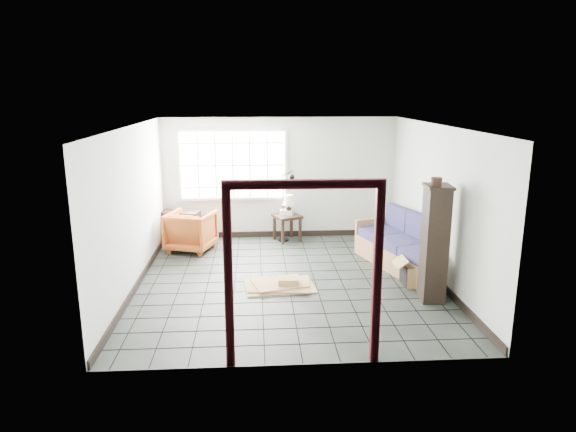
{
  "coord_description": "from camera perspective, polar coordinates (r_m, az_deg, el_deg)",
  "views": [
    {
      "loc": [
        -0.53,
        -8.18,
        3.14
      ],
      "look_at": [
        0.02,
        0.3,
        1.06
      ],
      "focal_mm": 32.0,
      "sensor_mm": 36.0,
      "label": 1
    }
  ],
  "objects": [
    {
      "name": "console_shelf",
      "position": [
        11.06,
        -12.0,
        -1.2
      ],
      "size": [
        0.93,
        0.55,
        0.68
      ],
      "rotation": [
        0.0,
        0.0,
        -0.26
      ],
      "color": "black",
      "rests_on": "ground"
    },
    {
      "name": "pot",
      "position": [
        7.76,
        16.18,
        3.69
      ],
      "size": [
        0.21,
        0.21,
        0.12
      ],
      "rotation": [
        0.0,
        0.0,
        0.39
      ],
      "color": "black",
      "rests_on": "tall_shelf"
    },
    {
      "name": "doorway_trim",
      "position": [
        5.78,
        1.75,
        -3.98
      ],
      "size": [
        1.8,
        0.08,
        2.2
      ],
      "color": "#3B0D15",
      "rests_on": "ground"
    },
    {
      "name": "window_panel",
      "position": [
        11.0,
        -6.14,
        5.64
      ],
      "size": [
        2.32,
        0.08,
        1.52
      ],
      "color": "silver",
      "rests_on": "ground"
    },
    {
      "name": "floor_lamp",
      "position": [
        10.77,
        -0.09,
        1.33
      ],
      "size": [
        0.4,
        0.4,
        1.53
      ],
      "rotation": [
        0.0,
        0.0,
        -0.38
      ],
      "color": "black",
      "rests_on": "ground"
    },
    {
      "name": "table_lamp",
      "position": [
        10.87,
        0.08,
        1.69
      ],
      "size": [
        0.35,
        0.35,
        0.43
      ],
      "rotation": [
        0.0,
        0.0,
        0.29
      ],
      "color": "black",
      "rests_on": "side_table"
    },
    {
      "name": "projector",
      "position": [
        10.96,
        -0.16,
        0.45
      ],
      "size": [
        0.32,
        0.28,
        0.1
      ],
      "rotation": [
        0.0,
        0.0,
        -0.26
      ],
      "color": "silver",
      "rests_on": "side_table"
    },
    {
      "name": "cardboard_pile",
      "position": [
        8.51,
        -0.81,
        -7.59
      ],
      "size": [
        1.19,
        0.9,
        0.16
      ],
      "rotation": [
        0.0,
        0.0,
        0.05
      ],
      "color": "#A98B51",
      "rests_on": "ground"
    },
    {
      "name": "ground",
      "position": [
        8.78,
        0.01,
        -7.2
      ],
      "size": [
        5.5,
        5.5,
        0.0
      ],
      "primitive_type": "plane",
      "color": "black",
      "rests_on": "ground"
    },
    {
      "name": "side_table",
      "position": [
        10.93,
        -0.09,
        -0.39
      ],
      "size": [
        0.67,
        0.67,
        0.57
      ],
      "rotation": [
        0.0,
        0.0,
        0.39
      ],
      "color": "black",
      "rests_on": "ground"
    },
    {
      "name": "open_box",
      "position": [
        8.84,
        14.26,
        -6.32
      ],
      "size": [
        0.83,
        0.42,
        0.47
      ],
      "rotation": [
        0.0,
        0.0,
        0.01
      ],
      "color": "#A98B51",
      "rests_on": "ground"
    },
    {
      "name": "tall_shelf",
      "position": [
        8.03,
        15.97,
        -2.87
      ],
      "size": [
        0.42,
        0.52,
        1.8
      ],
      "rotation": [
        0.0,
        0.0,
        -0.09
      ],
      "color": "black",
      "rests_on": "ground"
    },
    {
      "name": "room_shell",
      "position": [
        8.35,
        -0.0,
        3.7
      ],
      "size": [
        5.02,
        5.52,
        2.61
      ],
      "color": "beige",
      "rests_on": "ground"
    },
    {
      "name": "futon_sofa",
      "position": [
        9.57,
        13.17,
        -3.52
      ],
      "size": [
        1.46,
        2.37,
        0.98
      ],
      "rotation": [
        0.0,
        0.0,
        0.3
      ],
      "color": "#8D613F",
      "rests_on": "ground"
    },
    {
      "name": "armchair",
      "position": [
        10.47,
        -10.75,
        -1.43
      ],
      "size": [
        1.05,
        1.02,
        0.88
      ],
      "primitive_type": "imported",
      "rotation": [
        0.0,
        0.0,
        2.84
      ],
      "color": "#995916",
      "rests_on": "ground"
    }
  ]
}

